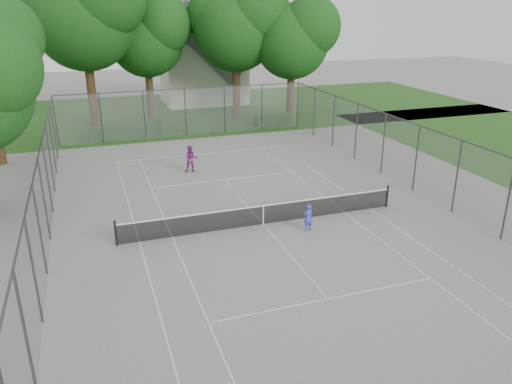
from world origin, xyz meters
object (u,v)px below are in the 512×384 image
object	(u,v)px
tennis_net	(263,214)
woman_player	(191,159)
girl_player	(308,217)
house	(203,63)

from	to	relation	value
tennis_net	woman_player	size ratio (longest dim) A/B	8.02
tennis_net	girl_player	xyz separation A→B (m)	(1.63, -1.20, 0.09)
tennis_net	girl_player	world-z (taller)	girl_player
house	woman_player	xyz separation A→B (m)	(-5.89, -21.48, -3.08)
tennis_net	house	distance (m)	30.34
house	tennis_net	bearing A→B (deg)	-98.43
tennis_net	woman_player	world-z (taller)	woman_player
tennis_net	woman_player	bearing A→B (deg)	99.98
girl_player	woman_player	size ratio (longest dim) A/B	0.75
house	girl_player	distance (m)	31.33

